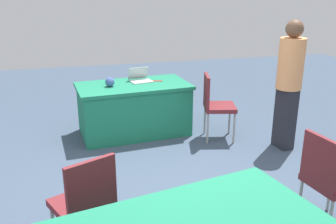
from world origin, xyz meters
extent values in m
plane|color=#3D4C60|center=(0.00, 0.00, 0.00)|extent=(14.40, 14.40, 0.00)
cube|color=#1E7A56|center=(0.14, -1.88, 0.75)|extent=(1.73, 1.03, 0.05)
cube|color=#1E7A56|center=(0.14, -1.88, 0.36)|extent=(1.66, 0.99, 0.73)
cylinder|color=#9E9993|center=(-1.27, -1.46, 0.23)|extent=(0.03, 0.03, 0.46)
cylinder|color=#9E9993|center=(-1.18, -1.09, 0.23)|extent=(0.03, 0.03, 0.46)
cylinder|color=#9E9993|center=(-0.90, -1.55, 0.23)|extent=(0.03, 0.03, 0.46)
cylinder|color=#9E9993|center=(-0.81, -1.19, 0.23)|extent=(0.03, 0.03, 0.46)
cube|color=maroon|center=(-1.04, -1.32, 0.49)|extent=(0.53, 0.53, 0.06)
cube|color=maroon|center=(-0.85, -1.37, 0.75)|extent=(0.14, 0.42, 0.45)
cylinder|color=#9E9993|center=(-1.40, 0.72, 0.22)|extent=(0.03, 0.03, 0.43)
cylinder|color=#9E9993|center=(-1.02, 0.77, 0.22)|extent=(0.03, 0.03, 0.43)
cylinder|color=#9E9993|center=(-1.07, 1.15, 0.22)|extent=(0.03, 0.03, 0.43)
cube|color=maroon|center=(-1.24, 0.94, 0.46)|extent=(0.49, 0.49, 0.06)
cube|color=maroon|center=(-1.04, 0.96, 0.72)|extent=(0.09, 0.42, 0.45)
cylinder|color=#9E9993|center=(0.93, 0.47, 0.22)|extent=(0.03, 0.03, 0.43)
cube|color=maroon|center=(1.02, 0.73, 0.46)|extent=(0.58, 0.58, 0.06)
cube|color=maroon|center=(0.94, 0.91, 0.72)|extent=(0.40, 0.21, 0.45)
cube|color=#26262D|center=(-1.80, -0.80, 0.43)|extent=(0.21, 0.30, 0.86)
cylinder|color=#F49E60|center=(-1.80, -0.80, 1.20)|extent=(0.38, 0.38, 0.68)
sphere|color=brown|center=(-1.80, -0.80, 1.65)|extent=(0.23, 0.23, 0.23)
cube|color=silver|center=(-0.01, -1.98, 0.78)|extent=(0.35, 0.27, 0.02)
cube|color=#B7B7BC|center=(0.01, -2.12, 0.89)|extent=(0.32, 0.13, 0.19)
sphere|color=#3F5999|center=(0.49, -1.83, 0.84)|extent=(0.13, 0.13, 0.13)
cube|color=red|center=(-0.24, -1.97, 0.78)|extent=(0.18, 0.08, 0.01)
camera|label=1|loc=(1.02, 3.48, 2.18)|focal=39.85mm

